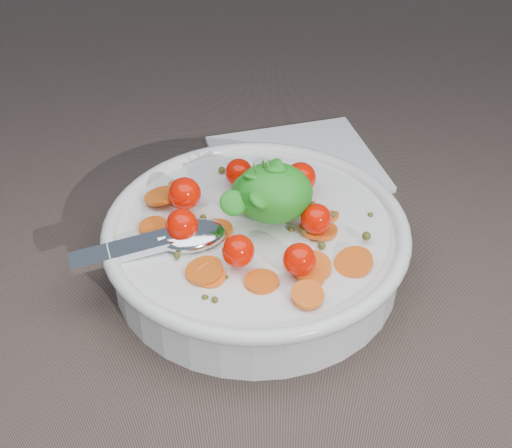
{
  "coord_description": "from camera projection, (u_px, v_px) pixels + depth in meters",
  "views": [
    {
      "loc": [
        0.04,
        -0.47,
        0.45
      ],
      "look_at": [
        0.03,
        0.02,
        0.06
      ],
      "focal_mm": 50.0,
      "sensor_mm": 36.0,
      "label": 1
    }
  ],
  "objects": [
    {
      "name": "napkin",
      "position": [
        296.0,
        163.0,
        0.8
      ],
      "size": [
        0.21,
        0.2,
        0.01
      ],
      "primitive_type": "cube",
      "rotation": [
        0.0,
        0.0,
        0.28
      ],
      "color": "white",
      "rests_on": "ground"
    },
    {
      "name": "bowl",
      "position": [
        256.0,
        243.0,
        0.64
      ],
      "size": [
        0.3,
        0.27,
        0.12
      ],
      "color": "white",
      "rests_on": "ground"
    },
    {
      "name": "ground",
      "position": [
        225.0,
        286.0,
        0.65
      ],
      "size": [
        6.0,
        6.0,
        0.0
      ],
      "primitive_type": "plane",
      "color": "brown",
      "rests_on": "ground"
    }
  ]
}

